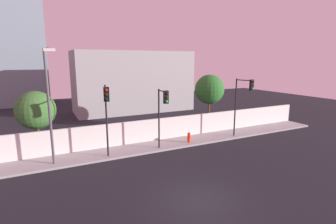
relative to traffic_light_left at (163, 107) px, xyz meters
name	(u,v)px	position (x,y,z in m)	size (l,w,h in m)	color
ground_plane	(199,200)	(-1.35, -6.85, -3.44)	(80.00, 80.00, 0.00)	black
sidewalk	(139,149)	(-1.35, 1.35, -3.37)	(36.00, 2.40, 0.15)	#999999
perimeter_wall	(133,132)	(-1.35, 2.64, -2.39)	(36.00, 0.18, 1.80)	silver
traffic_light_left	(163,107)	(0.00, 0.00, 0.00)	(0.34, 1.52, 4.50)	black
traffic_light_center	(244,95)	(7.46, -0.10, 0.38)	(0.51, 1.77, 5.03)	black
traffic_light_right	(106,107)	(-4.03, -0.06, 0.32)	(0.51, 1.70, 4.95)	black
street_lamp_curbside	(49,99)	(-7.33, 0.66, 0.95)	(0.62, 1.91, 7.24)	#4C4C51
fire_hydrant	(189,137)	(2.72, 0.79, -2.85)	(0.44, 0.26, 0.83)	red
roadside_tree_leftmost	(36,110)	(-8.16, 3.81, -0.23)	(2.73, 2.73, 4.59)	brown
roadside_tree_midleft	(209,89)	(6.78, 3.81, 0.53)	(2.81, 2.81, 5.39)	brown
low_building_distant	(134,82)	(3.60, 16.64, 0.51)	(15.30, 6.00, 7.91)	#9C9C9C
tower_on_skyline	(15,9)	(-9.86, 28.64, 10.60)	(7.08, 5.00, 28.10)	gray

